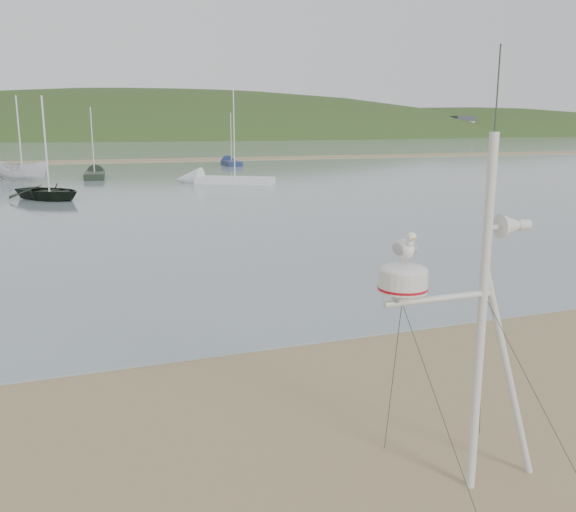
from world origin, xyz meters
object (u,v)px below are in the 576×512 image
object	(u,v)px
boat_dark	(47,160)
sailboat_dark_mid	(95,174)
sailboat_white_near	(209,180)
mast_rig	(475,394)
boat_white	(21,152)
sailboat_blue_far	(229,162)

from	to	relation	value
boat_dark	sailboat_dark_mid	bearing A→B (deg)	37.58
boat_dark	sailboat_white_near	size ratio (longest dim) A/B	0.60
sailboat_white_near	sailboat_dark_mid	bearing A→B (deg)	130.86
mast_rig	boat_dark	world-z (taller)	mast_rig
mast_rig	sailboat_white_near	distance (m)	39.65
boat_dark	sailboat_dark_mid	size ratio (longest dim) A/B	0.72
mast_rig	boat_dark	size ratio (longest dim) A/B	1.12
mast_rig	boat_white	world-z (taller)	mast_rig
mast_rig	sailboat_dark_mid	world-z (taller)	sailboat_dark_mid
boat_white	boat_dark	bearing A→B (deg)	-137.84
mast_rig	sailboat_white_near	bearing A→B (deg)	81.25
boat_dark	boat_white	distance (m)	11.76
boat_dark	sailboat_blue_far	size ratio (longest dim) A/B	0.74
sailboat_blue_far	boat_dark	bearing A→B (deg)	-122.92
mast_rig	sailboat_dark_mid	size ratio (longest dim) A/B	0.81
mast_rig	sailboat_dark_mid	bearing A→B (deg)	91.82
boat_white	sailboat_dark_mid	size ratio (longest dim) A/B	0.72
sailboat_dark_mid	boat_white	bearing A→B (deg)	-142.06
sailboat_dark_mid	sailboat_white_near	bearing A→B (deg)	-49.14
sailboat_dark_mid	sailboat_white_near	distance (m)	11.54
boat_white	sailboat_dark_mid	world-z (taller)	sailboat_dark_mid
sailboat_dark_mid	sailboat_blue_far	distance (m)	19.02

